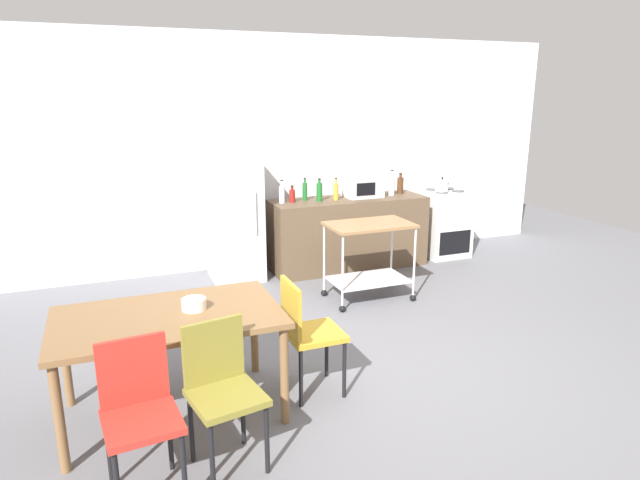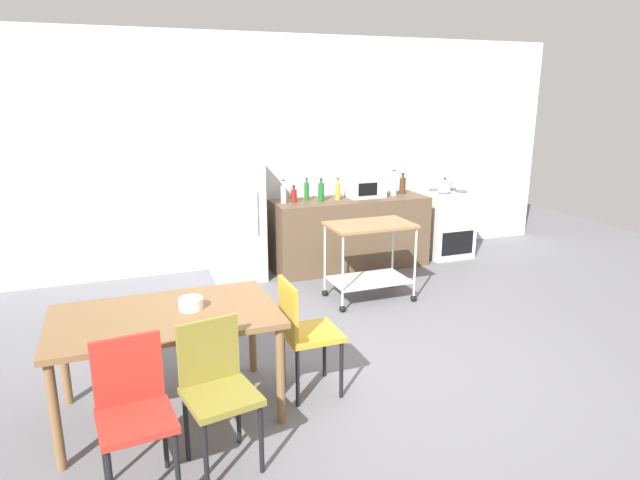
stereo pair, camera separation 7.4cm
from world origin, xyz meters
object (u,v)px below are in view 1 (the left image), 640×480
at_px(refrigerator, 234,216).
at_px(fruit_bowl, 194,304).
at_px(kettle, 442,185).
at_px(microwave, 363,187).
at_px(bottle_sesame_oil, 336,191).
at_px(chair_olive, 222,385).
at_px(bottle_vinegar, 305,191).
at_px(bottle_hot_sauce, 282,194).
at_px(bottle_wine, 292,195).
at_px(bottle_soy_sauce, 400,185).
at_px(chair_red, 139,408).
at_px(dining_table, 169,325).
at_px(stove_oven, 443,223).
at_px(kitchen_cart, 369,248).
at_px(chair_mustard, 306,329).
at_px(bottle_olive_oil, 319,192).
at_px(bottle_soda, 392,185).

bearing_deg(refrigerator, fruit_bowl, -108.62).
bearing_deg(refrigerator, kettle, -3.70).
bearing_deg(microwave, bottle_sesame_oil, -170.83).
distance_m(bottle_sesame_oil, kettle, 1.52).
height_order(chair_olive, bottle_vinegar, bottle_vinegar).
relative_size(bottle_hot_sauce, fruit_bowl, 1.69).
relative_size(bottle_hot_sauce, kettle, 1.18).
bearing_deg(bottle_hot_sauce, bottle_wine, 2.03).
relative_size(bottle_soy_sauce, fruit_bowl, 1.61).
height_order(chair_red, bottle_hot_sauce, bottle_hot_sauce).
height_order(refrigerator, bottle_vinegar, refrigerator).
distance_m(bottle_wine, fruit_bowl, 3.12).
xyz_separation_m(bottle_hot_sauce, bottle_vinegar, (0.32, 0.06, 0.00)).
xyz_separation_m(dining_table, kettle, (3.88, 2.57, 0.33)).
distance_m(refrigerator, microwave, 1.69).
distance_m(stove_oven, fruit_bowl, 4.65).
bearing_deg(bottle_sesame_oil, chair_red, -128.04).
bearing_deg(dining_table, fruit_bowl, 8.46).
height_order(bottle_hot_sauce, bottle_vinegar, bottle_hot_sauce).
bearing_deg(bottle_hot_sauce, fruit_bowl, -119.42).
xyz_separation_m(stove_oven, bottle_soy_sauce, (-0.66, 0.07, 0.56)).
bearing_deg(bottle_soy_sauce, kettle, -16.89).
bearing_deg(kitchen_cart, bottle_sesame_oil, 85.55).
bearing_deg(bottle_hot_sauce, kettle, -2.96).
height_order(dining_table, chair_mustard, chair_mustard).
relative_size(stove_oven, bottle_vinegar, 3.29).
relative_size(microwave, fruit_bowl, 2.75).
relative_size(bottle_vinegar, microwave, 0.61).
bearing_deg(dining_table, bottle_soy_sauce, 39.30).
relative_size(bottle_olive_oil, bottle_soda, 0.85).
bearing_deg(dining_table, bottle_soda, 39.99).
bearing_deg(fruit_bowl, microwave, 45.84).
distance_m(stove_oven, kettle, 0.57).
bearing_deg(bottle_vinegar, dining_table, -126.02).
bearing_deg(chair_olive, bottle_soy_sauce, 36.94).
distance_m(fruit_bowl, kettle, 4.49).
relative_size(dining_table, stove_oven, 1.63).
bearing_deg(bottle_sesame_oil, chair_mustard, -117.40).
bearing_deg(bottle_olive_oil, stove_oven, 1.08).
bearing_deg(bottle_soy_sauce, bottle_hot_sauce, -178.25).
bearing_deg(stove_oven, bottle_soy_sauce, 174.30).
bearing_deg(kettle, bottle_olive_oil, 177.90).
bearing_deg(chair_red, bottle_soy_sauce, 38.17).
height_order(bottle_soda, bottle_soy_sauce, bottle_soda).
xyz_separation_m(stove_oven, bottle_soda, (-0.84, -0.01, 0.58)).
relative_size(refrigerator, bottle_vinegar, 5.55).
bearing_deg(microwave, bottle_wine, -179.96).
distance_m(dining_table, stove_oven, 4.81).
height_order(chair_olive, stove_oven, stove_oven).
distance_m(chair_olive, fruit_bowl, 0.73).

